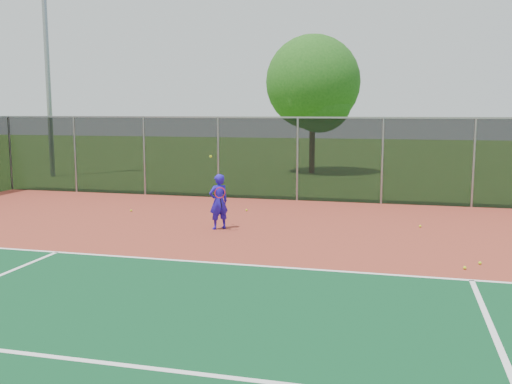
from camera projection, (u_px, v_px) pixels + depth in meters
ground at (354, 330)px, 8.53m from camera, size 120.00×120.00×0.00m
court_apron at (362, 289)px, 10.45m from camera, size 30.00×20.00×0.02m
fence_back at (382, 160)px, 19.83m from camera, size 30.00×0.06×3.03m
tennis_player at (219, 202)px, 15.63m from camera, size 0.65×0.74×2.03m
practice_ball_0 at (131, 211)px, 18.43m from camera, size 0.07×0.07×0.07m
practice_ball_2 at (420, 226)px, 15.94m from camera, size 0.07×0.07×0.07m
practice_ball_3 at (480, 263)px, 12.07m from camera, size 0.07×0.07×0.07m
practice_ball_4 at (465, 268)px, 11.70m from camera, size 0.07×0.07×0.07m
practice_ball_5 at (247, 210)px, 18.51m from camera, size 0.07×0.07×0.07m
floodlight_nw at (46, 36)px, 27.66m from camera, size 0.90×0.40×12.18m
tree_back_left at (315, 87)px, 29.37m from camera, size 4.88×4.88×7.16m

